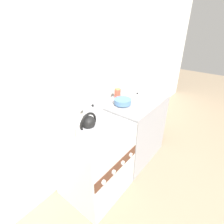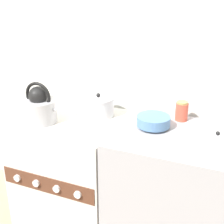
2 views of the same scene
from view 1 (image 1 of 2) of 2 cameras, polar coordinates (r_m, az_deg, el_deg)
The scene contains 9 objects.
ground_plane at distance 2.13m, azimuth 1.50°, elevation -27.11°, with size 12.00×12.00×0.00m, color gray.
wall_back at distance 1.76m, azimuth -15.91°, elevation 10.54°, with size 7.00×0.06×2.50m.
stove at distance 1.94m, azimuth -5.65°, elevation -15.49°, with size 0.66×0.62×0.83m.
counter at distance 2.40m, azimuth 6.79°, elevation -5.47°, with size 0.82×0.58×0.86m.
kettle at distance 1.48m, azimuth -7.46°, elevation -5.89°, with size 0.26×0.21×0.26m.
cooking_pot at distance 1.82m, azimuth -6.20°, elevation -0.02°, with size 0.21×0.21×0.16m.
enamel_bowl at distance 2.04m, azimuth 3.49°, elevation 3.43°, with size 0.20×0.20×0.07m.
storage_jar at distance 2.22m, azimuth 1.83°, elevation 6.16°, with size 0.08×0.08×0.12m.
loose_pot_lid at distance 2.35m, azimuth 8.24°, elevation 5.70°, with size 0.20×0.20×0.03m.
Camera 1 is at (-0.98, -0.71, 1.76)m, focal length 28.00 mm.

